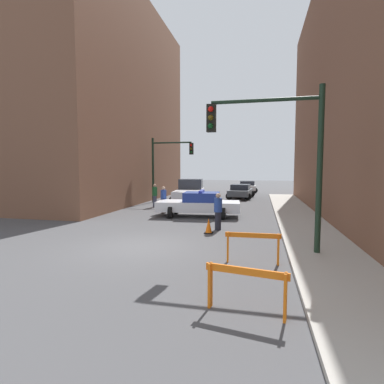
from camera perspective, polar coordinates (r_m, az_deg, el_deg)
name	(u,v)px	position (r m, az deg, el deg)	size (l,w,h in m)	color
ground_plane	(140,247)	(10.91, -9.89, -10.24)	(120.00, 120.00, 0.00)	#4C4C4F
sidewalk_right	(328,257)	(10.30, 24.55, -11.14)	(2.40, 44.00, 0.12)	#B2ADA3
building_corner_left	(73,106)	(29.20, -21.67, 15.05)	(14.00, 20.00, 16.51)	brown
traffic_light_near	(281,144)	(9.97, 16.58, 8.72)	(3.64, 0.35, 5.20)	black
traffic_light_far	(166,160)	(24.17, -5.01, 6.01)	(3.44, 0.35, 5.20)	black
police_car	(199,204)	(17.20, 1.37, -2.30)	(4.84, 2.62, 1.52)	white
white_truck	(190,192)	(23.66, -0.43, 0.02)	(3.06, 5.60, 1.90)	silver
parked_car_near	(241,191)	(27.81, 9.27, 0.16)	(2.49, 4.43, 1.31)	#474C51
parked_car_mid	(247,186)	(35.38, 10.42, 1.07)	(2.51, 4.43, 1.31)	silver
pedestrian_crossing	(164,199)	(18.53, -5.43, -1.40)	(0.51, 0.51, 1.66)	#382D23
pedestrian_corner	(155,195)	(21.46, -7.11, -0.60)	(0.48, 0.48, 1.66)	#474C66
pedestrian_sidewalk	(218,211)	(13.49, 4.98, -3.62)	(0.44, 0.44, 1.66)	black
barrier_front	(246,282)	(6.00, 10.24, -16.58)	(1.58, 0.43, 0.90)	orange
barrier_mid	(253,243)	(8.99, 11.49, -9.42)	(1.60, 0.21, 0.90)	orange
traffic_cone	(209,226)	(12.86, 3.19, -6.47)	(0.36, 0.36, 0.66)	black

